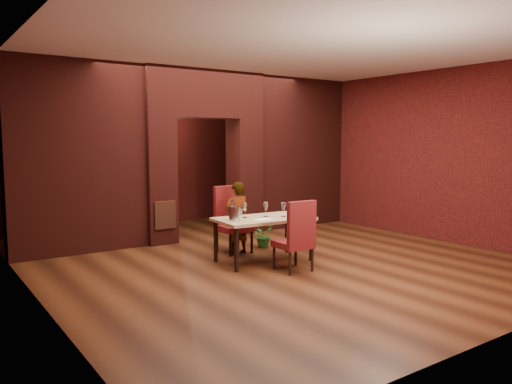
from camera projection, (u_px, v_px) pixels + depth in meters
floor at (264, 256)px, 8.13m from camera, size 8.00×8.00×0.00m
ceiling at (264, 56)px, 7.79m from camera, size 7.00×8.00×0.04m
wall_back at (160, 153)px, 11.22m from camera, size 7.00×0.04×3.20m
wall_front at (512, 172)px, 4.70m from camera, size 7.00×0.04×3.20m
wall_left at (27, 165)px, 5.97m from camera, size 0.04×8.00×3.20m
wall_right at (406, 154)px, 9.95m from camera, size 0.04×8.00×3.20m
pillar_left at (158, 181)px, 9.10m from camera, size 0.55×0.55×2.30m
pillar_right at (244, 176)px, 10.18m from camera, size 0.55×0.55×2.30m
lintel at (203, 94)px, 9.47m from camera, size 2.45×0.55×0.90m
wing_wall_left at (78, 157)px, 8.24m from camera, size 2.28×0.35×3.20m
wing_wall_right at (298, 153)px, 10.93m from camera, size 2.28×0.35×3.20m
vent_panel at (165, 215)px, 8.92m from camera, size 0.40×0.03×0.50m
rear_door at (145, 178)px, 11.00m from camera, size 0.90×0.08×2.10m
rear_door_frame at (146, 178)px, 10.97m from camera, size 1.02×0.04×2.22m
dining_table at (264, 239)px, 7.77m from camera, size 1.54×0.95×0.69m
chair_far at (234, 220)px, 8.35m from camera, size 0.51×0.51×1.11m
chair_near at (293, 235)px, 7.21m from camera, size 0.49×0.49×1.04m
person_seated at (237, 218)px, 8.26m from camera, size 0.45×0.31×1.20m
wine_glass_a at (245, 210)px, 7.72m from camera, size 0.09×0.09×0.23m
wine_glass_b at (266, 209)px, 7.81m from camera, size 0.09×0.09×0.22m
wine_glass_c at (284, 210)px, 7.81m from camera, size 0.09×0.09×0.22m
tasting_sheet at (263, 219)px, 7.54m from camera, size 0.29×0.22×0.00m
wine_bucket at (234, 214)px, 7.41m from camera, size 0.17×0.17×0.21m
water_bottle at (232, 209)px, 7.59m from camera, size 0.07×0.07×0.29m
potted_plant at (263, 236)px, 8.80m from camera, size 0.44×0.41×0.41m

